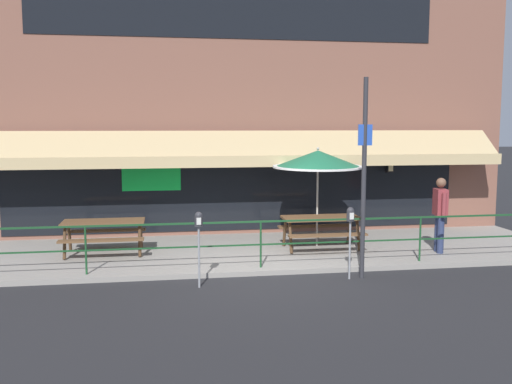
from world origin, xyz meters
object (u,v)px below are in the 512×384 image
picnic_table_centre (321,223)px  parking_meter_far (350,221)px  picnic_table_left (104,228)px  parking_meter_near (199,227)px  pedestrian_walking (440,211)px  patio_umbrella_centre (318,160)px  street_sign_pole (364,177)px

picnic_table_centre → parking_meter_far: 2.33m
picnic_table_left → parking_meter_near: size_ratio=1.27×
picnic_table_centre → pedestrian_walking: 2.71m
patio_umbrella_centre → parking_meter_far: patio_umbrella_centre is taller
picnic_table_left → street_sign_pole: (5.18, -2.46, 1.30)m
patio_umbrella_centre → picnic_table_left: bearing=-178.4°
picnic_table_left → patio_umbrella_centre: 5.18m
picnic_table_centre → parking_meter_far: size_ratio=1.27×
picnic_table_left → parking_meter_near: bearing=-53.1°
picnic_table_left → street_sign_pole: street_sign_pole is taller
patio_umbrella_centre → picnic_table_centre: bearing=-90.0°
patio_umbrella_centre → parking_meter_near: size_ratio=1.67×
picnic_table_centre → patio_umbrella_centre: bearing=90.0°
patio_umbrella_centre → pedestrian_walking: bearing=-23.6°
pedestrian_walking → street_sign_pole: (-2.36, -1.48, 0.95)m
pedestrian_walking → parking_meter_far: size_ratio=1.20×
parking_meter_near → pedestrian_walking: bearing=16.4°
picnic_table_left → parking_meter_far: (4.91, -2.50, 0.44)m
street_sign_pole → parking_meter_near: bearing=-177.1°
picnic_table_left → patio_umbrella_centre: size_ratio=0.76×
picnic_table_centre → pedestrian_walking: size_ratio=1.05×
patio_umbrella_centre → pedestrian_walking: size_ratio=1.39×
picnic_table_centre → parking_meter_far: (-0.06, -2.28, 0.44)m
picnic_table_left → pedestrian_walking: (7.54, -0.98, 0.35)m
picnic_table_centre → parking_meter_near: bearing=-141.2°
picnic_table_left → parking_meter_far: bearing=-27.0°
picnic_table_left → pedestrian_walking: pedestrian_walking is taller
picnic_table_left → street_sign_pole: size_ratio=0.46×
parking_meter_near → parking_meter_far: (2.94, 0.12, 0.00)m
patio_umbrella_centre → street_sign_pole: street_sign_pole is taller
pedestrian_walking → picnic_table_left: bearing=172.6°
patio_umbrella_centre → parking_meter_near: (-2.99, -2.76, -1.03)m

